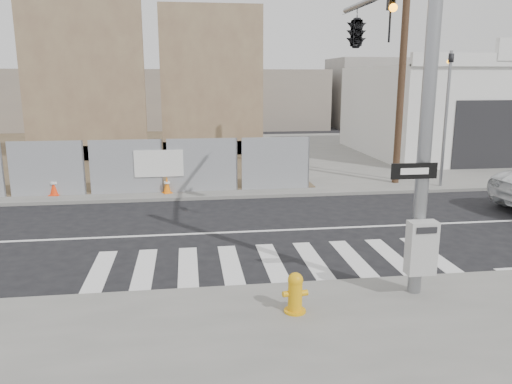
{
  "coord_description": "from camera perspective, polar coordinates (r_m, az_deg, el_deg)",
  "views": [
    {
      "loc": [
        -1.92,
        -13.61,
        4.31
      ],
      "look_at": [
        -0.18,
        -1.02,
        1.4
      ],
      "focal_mm": 35.0,
      "sensor_mm": 36.0,
      "label": 1
    }
  ],
  "objects": [
    {
      "name": "auto_shop",
      "position": [
        31.03,
        23.3,
        8.58
      ],
      "size": [
        12.0,
        10.2,
        5.95
      ],
      "color": "silver",
      "rests_on": "sidewalk_far"
    },
    {
      "name": "concrete_wall_left",
      "position": [
        27.19,
        -18.93,
        10.25
      ],
      "size": [
        6.0,
        1.3,
        8.0
      ],
      "color": "brown",
      "rests_on": "sidewalk_far"
    },
    {
      "name": "signal_pole",
      "position": [
        12.39,
        13.49,
        14.73
      ],
      "size": [
        0.96,
        5.87,
        7.0
      ],
      "color": "gray",
      "rests_on": "sidewalk_near"
    },
    {
      "name": "sidewalk_far",
      "position": [
        28.0,
        -3.84,
        4.13
      ],
      "size": [
        50.0,
        20.0,
        0.12
      ],
      "primitive_type": "cube",
      "color": "slate",
      "rests_on": "ground"
    },
    {
      "name": "traffic_cone_c",
      "position": [
        19.66,
        -22.09,
        0.68
      ],
      "size": [
        0.38,
        0.38,
        0.72
      ],
      "rotation": [
        0.0,
        0.0,
        -0.04
      ],
      "color": "#FD390D",
      "rests_on": "sidewalk_far"
    },
    {
      "name": "fire_hydrant",
      "position": [
        9.29,
        4.5,
        -11.4
      ],
      "size": [
        0.48,
        0.46,
        0.76
      ],
      "rotation": [
        0.0,
        0.0,
        0.17
      ],
      "color": "#E19F0C",
      "rests_on": "sidewalk_near"
    },
    {
      "name": "far_signal_pole",
      "position": [
        20.76,
        21.03,
        9.77
      ],
      "size": [
        0.16,
        0.2,
        5.6
      ],
      "color": "gray",
      "rests_on": "sidewalk_far"
    },
    {
      "name": "concrete_wall_right",
      "position": [
        27.74,
        -5.01,
        10.92
      ],
      "size": [
        5.5,
        1.3,
        8.0
      ],
      "color": "brown",
      "rests_on": "sidewalk_far"
    },
    {
      "name": "utility_pole_right",
      "position": [
        20.9,
        16.47,
        14.84
      ],
      "size": [
        1.6,
        0.28,
        10.0
      ],
      "color": "#462F20",
      "rests_on": "sidewalk_far"
    },
    {
      "name": "ground",
      "position": [
        14.41,
        0.17,
        -4.52
      ],
      "size": [
        100.0,
        100.0,
        0.0
      ],
      "primitive_type": "plane",
      "color": "black",
      "rests_on": "ground"
    },
    {
      "name": "traffic_cone_d",
      "position": [
        18.85,
        -10.14,
        0.78
      ],
      "size": [
        0.42,
        0.42,
        0.62
      ],
      "rotation": [
        0.0,
        0.0,
        0.42
      ],
      "color": "orange",
      "rests_on": "sidewalk_far"
    }
  ]
}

